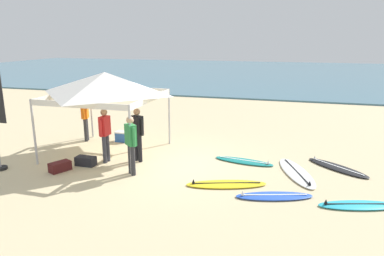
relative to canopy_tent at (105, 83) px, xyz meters
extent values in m
plane|color=beige|center=(2.27, -0.41, -2.39)|extent=(80.00, 80.00, 0.00)
cube|color=teal|center=(2.27, 30.02, -2.34)|extent=(80.00, 36.00, 0.10)
cylinder|color=#B7B7BC|center=(-1.61, -1.61, -1.36)|extent=(0.07, 0.07, 2.05)
cylinder|color=#B7B7BC|center=(1.61, -1.61, -1.36)|extent=(0.07, 0.07, 2.05)
cylinder|color=#B7B7BC|center=(-1.61, 1.61, -1.36)|extent=(0.07, 0.07, 2.05)
cylinder|color=#B7B7BC|center=(1.61, 1.61, -1.36)|extent=(0.07, 0.07, 2.05)
cube|color=white|center=(0.00, -1.61, -0.43)|extent=(3.23, 0.03, 0.18)
cube|color=white|center=(0.00, 1.61, -0.43)|extent=(3.23, 0.03, 0.18)
cube|color=white|center=(-1.61, 0.00, -0.43)|extent=(0.03, 3.23, 0.18)
cube|color=white|center=(1.61, 0.00, -0.43)|extent=(0.03, 3.23, 0.18)
pyramid|color=white|center=(0.00, 0.00, 0.01)|extent=(3.35, 3.35, 0.70)
ellipsoid|color=white|center=(6.16, -0.20, -2.35)|extent=(1.42, 2.48, 0.07)
cube|color=black|center=(6.16, -0.20, -2.32)|extent=(0.73, 1.94, 0.01)
cone|color=black|center=(6.49, -1.13, -2.26)|extent=(0.09, 0.09, 0.12)
ellipsoid|color=blue|center=(5.64, -2.00, -2.35)|extent=(1.98, 1.06, 0.07)
cube|color=white|center=(5.64, -2.00, -2.32)|extent=(1.56, 0.52, 0.01)
cone|color=white|center=(4.89, -2.23, -2.26)|extent=(0.09, 0.09, 0.12)
ellipsoid|color=#19847F|center=(4.56, 0.34, -2.35)|extent=(1.95, 0.81, 0.07)
cube|color=white|center=(4.56, 0.34, -2.32)|extent=(1.59, 0.31, 0.01)
cone|color=white|center=(5.32, 0.22, -2.26)|extent=(0.09, 0.09, 0.12)
ellipsoid|color=yellow|center=(4.36, -1.60, -2.35)|extent=(2.22, 1.21, 0.07)
cube|color=black|center=(4.36, -1.60, -2.32)|extent=(1.75, 0.60, 0.01)
cone|color=black|center=(3.52, -1.87, -2.26)|extent=(0.09, 0.09, 0.12)
ellipsoid|color=#23B2CC|center=(7.57, -1.96, -2.35)|extent=(1.97, 1.02, 0.07)
cube|color=black|center=(7.57, -1.96, -2.32)|extent=(1.56, 0.49, 0.01)
cone|color=black|center=(6.82, -2.17, -2.26)|extent=(0.09, 0.09, 0.12)
ellipsoid|color=black|center=(7.35, 0.54, -2.35)|extent=(1.90, 1.74, 0.07)
cube|color=white|center=(7.35, 0.54, -2.32)|extent=(1.34, 1.16, 0.01)
cone|color=white|center=(6.71, 1.09, -2.26)|extent=(0.09, 0.09, 0.12)
cylinder|color=#2D2D33|center=(-1.60, 1.19, -1.95)|extent=(0.13, 0.13, 0.88)
cylinder|color=#2D2D33|center=(-1.54, 1.03, -1.95)|extent=(0.13, 0.13, 0.88)
cube|color=orange|center=(-1.57, 1.11, -1.21)|extent=(0.33, 0.41, 0.60)
sphere|color=#9E7051|center=(-1.57, 1.11, -0.78)|extent=(0.21, 0.21, 0.21)
cylinder|color=orange|center=(-1.65, 1.32, -1.23)|extent=(0.09, 0.09, 0.54)
cylinder|color=orange|center=(-1.49, 0.89, -1.23)|extent=(0.09, 0.09, 0.54)
cylinder|color=#383842|center=(0.36, -0.92, -1.95)|extent=(0.13, 0.13, 0.88)
cylinder|color=#383842|center=(0.37, -0.74, -1.95)|extent=(0.13, 0.13, 0.88)
cube|color=red|center=(0.37, -0.83, -1.21)|extent=(0.23, 0.37, 0.60)
sphere|color=#9E7051|center=(0.37, -0.83, -0.78)|extent=(0.21, 0.21, 0.21)
cylinder|color=red|center=(0.36, -1.06, -1.23)|extent=(0.09, 0.09, 0.54)
cylinder|color=red|center=(0.37, -0.60, -1.23)|extent=(0.09, 0.09, 0.54)
cylinder|color=#2D2D33|center=(1.66, -1.62, -1.95)|extent=(0.13, 0.13, 0.88)
cylinder|color=#2D2D33|center=(1.53, -1.50, -1.95)|extent=(0.13, 0.13, 0.88)
cube|color=#2D8C47|center=(1.60, -1.56, -1.21)|extent=(0.42, 0.40, 0.60)
sphere|color=tan|center=(1.60, -1.56, -0.78)|extent=(0.21, 0.21, 0.21)
cylinder|color=#2D8C47|center=(1.77, -1.71, -1.23)|extent=(0.09, 0.09, 0.54)
cylinder|color=#2D8C47|center=(1.42, -1.41, -1.23)|extent=(0.09, 0.09, 0.54)
cylinder|color=black|center=(1.39, -0.52, -1.95)|extent=(0.13, 0.13, 0.88)
cylinder|color=black|center=(1.22, -0.44, -1.95)|extent=(0.13, 0.13, 0.88)
cube|color=black|center=(1.30, -0.48, -1.21)|extent=(0.42, 0.36, 0.60)
sphere|color=#9E7051|center=(1.30, -0.48, -0.78)|extent=(0.21, 0.21, 0.21)
cylinder|color=black|center=(1.51, -0.58, -1.23)|extent=(0.09, 0.09, 0.54)
cylinder|color=black|center=(1.10, -0.38, -1.23)|extent=(0.09, 0.09, 0.54)
cylinder|color=black|center=(-2.35, -2.31, -2.35)|extent=(0.36, 0.36, 0.08)
cube|color=#4C1919|center=(-0.56, -1.93, -2.25)|extent=(0.54, 0.68, 0.28)
cube|color=#232328|center=(-0.10, -1.29, -2.25)|extent=(0.60, 0.33, 0.28)
cube|color=#2D60B7|center=(-0.20, 1.39, -2.22)|extent=(0.48, 0.34, 0.34)
cube|color=white|center=(-0.20, 1.39, -2.02)|extent=(0.50, 0.36, 0.05)
camera|label=1|loc=(5.91, -10.30, 1.44)|focal=33.13mm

